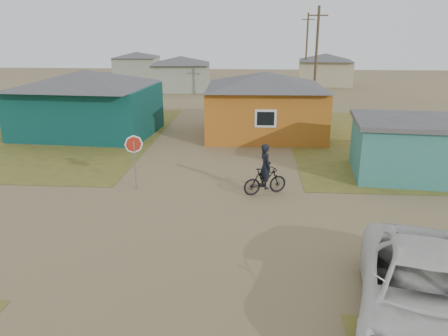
{
  "coord_description": "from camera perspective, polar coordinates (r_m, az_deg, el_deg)",
  "views": [
    {
      "loc": [
        1.89,
        -12.82,
        6.4
      ],
      "look_at": [
        0.77,
        3.0,
        1.3
      ],
      "focal_mm": 35.0,
      "sensor_mm": 36.0,
      "label": 1
    }
  ],
  "objects": [
    {
      "name": "shed_turquoise",
      "position": [
        21.38,
        24.8,
        2.38
      ],
      "size": [
        6.71,
        4.93,
        2.6
      ],
      "color": "#387B73",
      "rests_on": "ground"
    },
    {
      "name": "utility_pole_near",
      "position": [
        35.2,
        11.93,
        13.76
      ],
      "size": [
        1.4,
        0.2,
        8.0
      ],
      "color": "#4A3E2C",
      "rests_on": "ground"
    },
    {
      "name": "house_beige_east",
      "position": [
        53.63,
        13.06,
        12.51
      ],
      "size": [
        6.95,
        6.05,
        3.6
      ],
      "color": "tan",
      "rests_on": "ground"
    },
    {
      "name": "cyclist",
      "position": [
        17.52,
        5.4,
        -1.05
      ],
      "size": [
        1.9,
        1.19,
        2.08
      ],
      "color": "black",
      "rests_on": "ground"
    },
    {
      "name": "house_yellow",
      "position": [
        27.18,
        5.35,
        8.44
      ],
      "size": [
        7.72,
        6.76,
        3.9
      ],
      "color": "#AB5F1A",
      "rests_on": "ground"
    },
    {
      "name": "utility_pole_far",
      "position": [
        51.18,
        10.72,
        14.99
      ],
      "size": [
        1.4,
        0.2,
        8.0
      ],
      "color": "#4A3E2C",
      "rests_on": "ground"
    },
    {
      "name": "house_teal",
      "position": [
        28.63,
        -17.46,
        8.28
      ],
      "size": [
        8.93,
        7.08,
        4.0
      ],
      "color": "#0A3734",
      "rests_on": "ground"
    },
    {
      "name": "ground",
      "position": [
        14.45,
        -3.93,
        -8.5
      ],
      "size": [
        120.0,
        120.0,
        0.0
      ],
      "primitive_type": "plane",
      "color": "olive"
    },
    {
      "name": "vehicle",
      "position": [
        10.8,
        25.01,
        -14.88
      ],
      "size": [
        4.29,
        6.69,
        1.72
      ],
      "primitive_type": "imported",
      "rotation": [
        0.0,
        0.0,
        -0.25
      ],
      "color": "silver",
      "rests_on": "ground"
    },
    {
      "name": "house_pale_west",
      "position": [
        47.7,
        -5.6,
        12.27
      ],
      "size": [
        7.04,
        6.15,
        3.6
      ],
      "color": "gray",
      "rests_on": "ground"
    },
    {
      "name": "stop_sign",
      "position": [
        18.08,
        -11.67,
        2.39
      ],
      "size": [
        0.75,
        0.06,
        2.3
      ],
      "color": "gray",
      "rests_on": "ground"
    },
    {
      "name": "grass_nw",
      "position": [
        30.99,
        -26.97,
        3.96
      ],
      "size": [
        20.0,
        18.0,
        0.0
      ],
      "primitive_type": "cube",
      "color": "olive",
      "rests_on": "ground"
    },
    {
      "name": "house_pale_north",
      "position": [
        61.11,
        -11.32,
        13.12
      ],
      "size": [
        6.28,
        5.81,
        3.4
      ],
      "color": "gray",
      "rests_on": "ground"
    }
  ]
}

